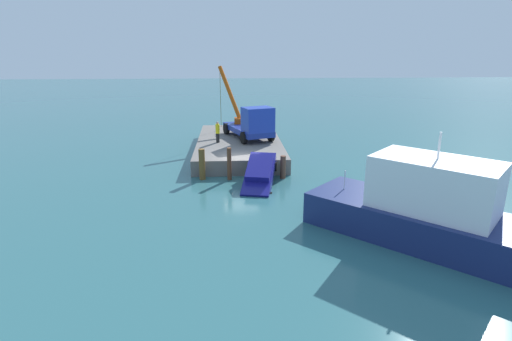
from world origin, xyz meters
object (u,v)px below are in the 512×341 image
Objects in this scene: moored_yacht at (485,241)px; salvaged_car at (259,175)px; crane_truck at (251,123)px; dock_worker at (218,132)px.

salvaged_car is at bearing -138.92° from moored_yacht.
crane_truck is at bearing -179.51° from salvaged_car.
moored_yacht is at bearing 32.95° from dock_worker.
crane_truck is 0.55× the size of moored_yacht.
moored_yacht is (18.10, 11.73, -1.23)m from dock_worker.
salvaged_car is at bearing 19.99° from dock_worker.
salvaged_car is 0.36× the size of moored_yacht.
crane_truck reaches higher than dock_worker.
moored_yacht is (10.13, 8.83, 0.06)m from salvaged_car.
dock_worker reaches higher than salvaged_car.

